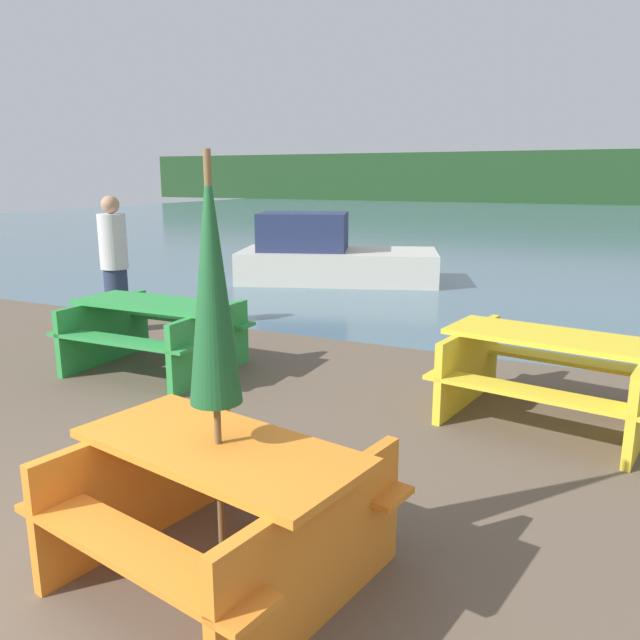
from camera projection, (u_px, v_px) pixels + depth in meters
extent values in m
cube|color=slate|center=(562.00, 221.00, 29.84)|extent=(60.00, 50.00, 0.00)
cube|color=#1E3D1E|center=(588.00, 177.00, 46.96)|extent=(80.00, 1.60, 4.00)
cube|color=orange|center=(218.00, 447.00, 3.19)|extent=(1.65, 0.98, 0.04)
cube|color=orange|center=(133.00, 548.00, 2.82)|extent=(1.57, 0.56, 0.04)
cube|color=orange|center=(287.00, 461.00, 3.69)|extent=(1.57, 0.56, 0.04)
cube|color=orange|center=(144.00, 480.00, 3.64)|extent=(0.33, 1.37, 0.71)
cube|color=orange|center=(318.00, 556.00, 2.91)|extent=(0.33, 1.37, 0.71)
cube|color=green|center=(153.00, 303.00, 6.73)|extent=(1.74, 0.72, 0.04)
cube|color=green|center=(119.00, 341.00, 6.31)|extent=(1.73, 0.30, 0.04)
cube|color=green|center=(186.00, 319.00, 7.28)|extent=(1.73, 0.30, 0.04)
cube|color=green|center=(105.00, 331.00, 7.12)|extent=(0.08, 1.38, 0.73)
cube|color=green|center=(211.00, 345.00, 6.52)|extent=(0.08, 1.38, 0.73)
cube|color=yellow|center=(554.00, 338.00, 5.31)|extent=(1.86, 0.98, 0.04)
cube|color=yellow|center=(531.00, 393.00, 4.94)|extent=(1.79, 0.56, 0.04)
cube|color=yellow|center=(567.00, 360.00, 5.82)|extent=(1.79, 0.56, 0.04)
cube|color=yellow|center=(468.00, 366.00, 5.81)|extent=(0.29, 1.37, 0.72)
cylinder|color=brown|center=(216.00, 378.00, 3.10)|extent=(0.04, 0.04, 2.21)
cone|color=#195128|center=(212.00, 281.00, 2.99)|extent=(0.26, 0.26, 1.23)
cube|color=beige|center=(338.00, 266.00, 12.61)|extent=(4.29, 2.98, 0.63)
cube|color=navy|center=(303.00, 231.00, 12.53)|extent=(2.04, 1.75, 0.75)
cylinder|color=#283351|center=(117.00, 300.00, 8.53)|extent=(0.31, 0.31, 0.86)
cylinder|color=silver|center=(113.00, 241.00, 8.35)|extent=(0.37, 0.37, 0.74)
sphere|color=tan|center=(110.00, 205.00, 8.24)|extent=(0.24, 0.24, 0.24)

